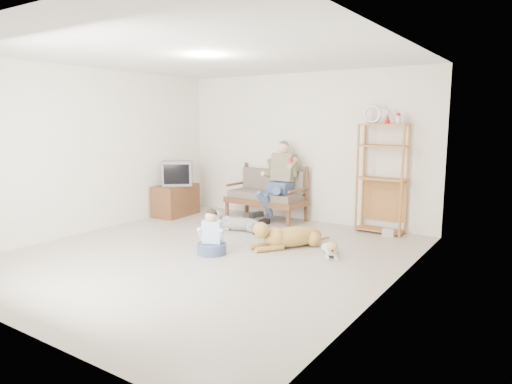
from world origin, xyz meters
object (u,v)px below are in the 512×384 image
Objects in this scene: etagere at (382,177)px; golden_retriever at (286,236)px; tv_stand at (176,200)px; loveseat at (268,193)px.

etagere reaches higher than golden_retriever.
etagere is 2.25× the size of tv_stand.
tv_stand is at bearing -153.06° from loveseat.
etagere is 1.74× the size of golden_retriever.
golden_retriever is (1.29, -1.52, -0.32)m from loveseat.
tv_stand is 0.77× the size of golden_retriever.
etagere is 2.00m from golden_retriever.
loveseat is 1.27× the size of golden_retriever.
etagere reaches higher than loveseat.
etagere is at bearing 8.90° from tv_stand.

